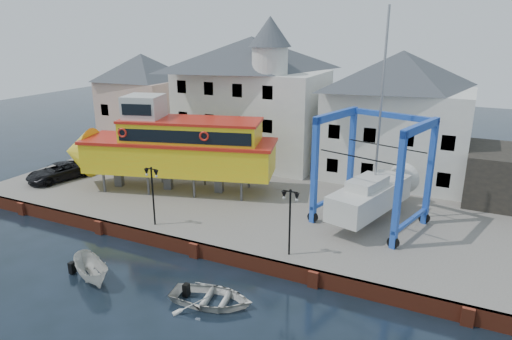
% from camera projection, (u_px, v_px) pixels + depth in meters
% --- Properties ---
extents(ground, '(140.00, 140.00, 0.00)m').
position_uv_depth(ground, '(195.00, 257.00, 29.29)').
color(ground, black).
rests_on(ground, ground).
extents(hardstanding, '(44.00, 22.00, 1.00)m').
position_uv_depth(hardstanding, '(266.00, 195.00, 38.58)').
color(hardstanding, '#666059').
rests_on(hardstanding, ground).
extents(quay_wall, '(44.00, 0.47, 1.00)m').
position_uv_depth(quay_wall, '(195.00, 249.00, 29.23)').
color(quay_wall, maroon).
rests_on(quay_wall, ground).
extents(building_pink, '(8.00, 7.00, 10.30)m').
position_uv_depth(building_pink, '(144.00, 102.00, 50.31)').
color(building_pink, '#CCA88E').
rests_on(building_pink, hardstanding).
extents(building_white_main, '(14.00, 8.30, 14.00)m').
position_uv_depth(building_white_main, '(252.00, 98.00, 44.87)').
color(building_white_main, white).
rests_on(building_white_main, hardstanding).
extents(building_white_right, '(12.00, 8.00, 11.20)m').
position_uv_depth(building_white_right, '(398.00, 116.00, 39.88)').
color(building_white_right, white).
rests_on(building_white_right, hardstanding).
extents(lamp_post_left, '(1.12, 0.32, 4.20)m').
position_uv_depth(lamp_post_left, '(152.00, 181.00, 30.70)').
color(lamp_post_left, black).
rests_on(lamp_post_left, hardstanding).
extents(lamp_post_right, '(1.12, 0.32, 4.20)m').
position_uv_depth(lamp_post_right, '(290.00, 206.00, 26.58)').
color(lamp_post_right, black).
rests_on(lamp_post_right, hardstanding).
extents(tour_boat, '(18.55, 9.02, 7.86)m').
position_uv_depth(tour_boat, '(166.00, 146.00, 37.43)').
color(tour_boat, '#59595E').
rests_on(tour_boat, hardstanding).
extents(travel_lift, '(7.88, 9.86, 14.44)m').
position_uv_depth(travel_lift, '(376.00, 187.00, 31.88)').
color(travel_lift, '#183EB9').
rests_on(travel_lift, hardstanding).
extents(van, '(3.72, 5.87, 1.51)m').
position_uv_depth(van, '(58.00, 172.00, 40.58)').
color(van, black).
rests_on(van, hardstanding).
extents(motorboat_a, '(4.08, 3.08, 1.49)m').
position_uv_depth(motorboat_a, '(93.00, 280.00, 26.68)').
color(motorboat_a, silver).
rests_on(motorboat_a, ground).
extents(motorboat_b, '(5.02, 3.96, 0.94)m').
position_uv_depth(motorboat_b, '(212.00, 303.00, 24.40)').
color(motorboat_b, silver).
rests_on(motorboat_b, ground).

